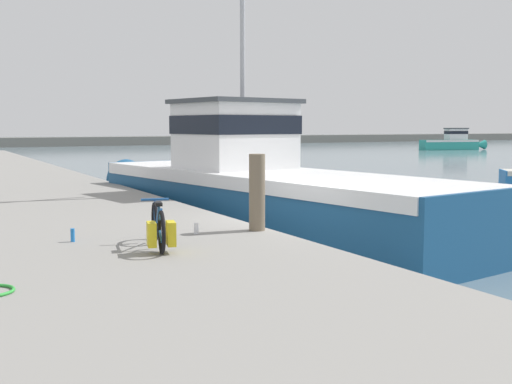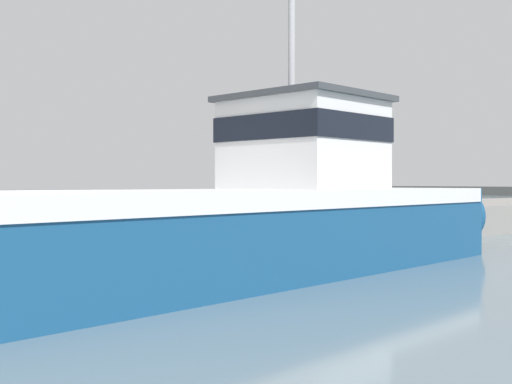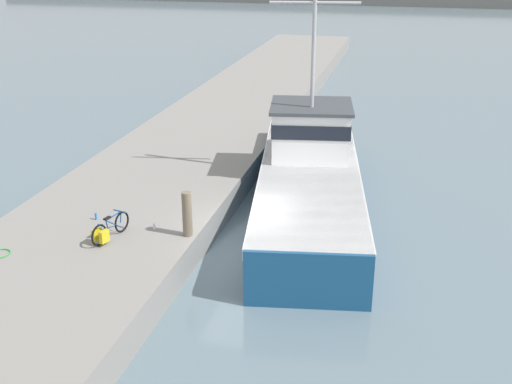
% 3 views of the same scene
% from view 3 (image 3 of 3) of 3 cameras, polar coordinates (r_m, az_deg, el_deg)
% --- Properties ---
extents(ground_plane, '(320.00, 320.00, 0.00)m').
position_cam_3_polar(ground_plane, '(19.80, -0.81, -5.70)').
color(ground_plane, slate).
extents(dock_pier, '(6.37, 80.00, 0.97)m').
position_cam_3_polar(dock_pier, '(21.06, -12.63, -3.04)').
color(dock_pier, gray).
rests_on(dock_pier, ground_plane).
extents(fishing_boat_main, '(5.39, 15.16, 8.27)m').
position_cam_3_polar(fishing_boat_main, '(22.99, 4.78, 1.49)').
color(fishing_boat_main, navy).
rests_on(fishing_boat_main, ground_plane).
extents(bicycle_touring, '(0.66, 1.63, 0.71)m').
position_cam_3_polar(bicycle_touring, '(18.92, -13.09, -3.33)').
color(bicycle_touring, black).
rests_on(bicycle_touring, dock_pier).
extents(mooring_post, '(0.29, 0.29, 1.36)m').
position_cam_3_polar(mooring_post, '(18.71, -6.14, -1.96)').
color(mooring_post, '#756651').
rests_on(mooring_post, dock_pier).
extents(hose_coil, '(0.57, 0.57, 0.04)m').
position_cam_3_polar(hose_coil, '(19.16, -21.79, -5.09)').
color(hose_coil, green).
rests_on(hose_coil, dock_pier).
extents(water_bottle_on_curb, '(0.08, 0.08, 0.19)m').
position_cam_3_polar(water_bottle_on_curb, '(19.44, -9.04, -3.06)').
color(water_bottle_on_curb, silver).
rests_on(water_bottle_on_curb, dock_pier).
extents(water_bottle_by_bike, '(0.07, 0.07, 0.21)m').
position_cam_3_polar(water_bottle_by_bike, '(20.46, -14.05, -2.12)').
color(water_bottle_by_bike, blue).
rests_on(water_bottle_by_bike, dock_pier).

